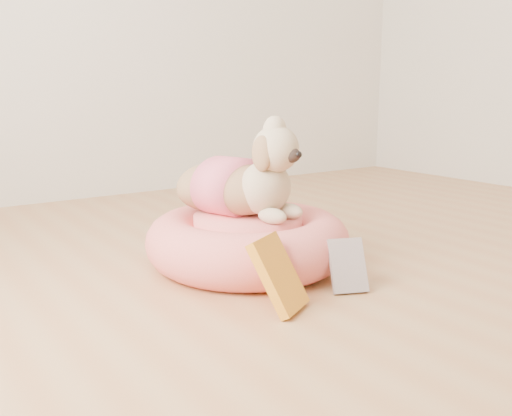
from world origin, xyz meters
TOP-DOWN VIEW (x-y plane):
  - floor at (0.00, 0.00)m, footprint 4.50×4.50m
  - pet_bed at (-0.28, 0.70)m, footprint 0.71×0.71m
  - dog at (-0.29, 0.70)m, footprint 0.46×0.55m
  - book_yellow at (-0.44, 0.31)m, footprint 0.19×0.19m
  - book_white at (-0.17, 0.31)m, footprint 0.14×0.13m

SIDE VIEW (x-z plane):
  - floor at x=0.00m, z-range 0.00..0.00m
  - book_white at x=-0.17m, z-range 0.00..0.16m
  - pet_bed at x=-0.28m, z-range 0.00..0.18m
  - book_yellow at x=-0.44m, z-range 0.00..0.21m
  - dog at x=-0.29m, z-range 0.18..0.53m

